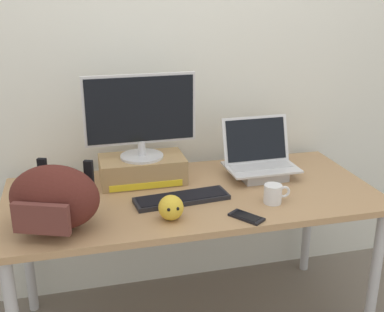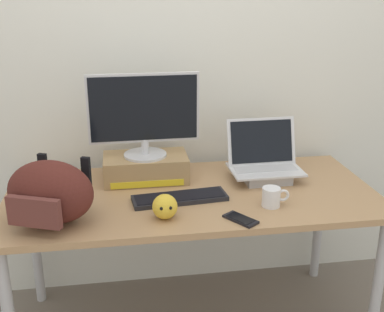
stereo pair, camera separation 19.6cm
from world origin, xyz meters
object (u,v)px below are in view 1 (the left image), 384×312
(external_keyboard, at_px, (182,198))
(toner_box_yellow, at_px, (142,169))
(desktop_monitor, at_px, (140,116))
(open_laptop, at_px, (260,165))
(coffee_mug, at_px, (274,194))
(plush_toy, at_px, (171,208))
(cell_phone, at_px, (246,217))
(messenger_backpack, at_px, (54,198))

(external_keyboard, bearing_deg, toner_box_yellow, 110.61)
(desktop_monitor, distance_m, open_laptop, 0.65)
(toner_box_yellow, height_order, coffee_mug, toner_box_yellow)
(desktop_monitor, height_order, plush_toy, desktop_monitor)
(open_laptop, relative_size, plush_toy, 3.37)
(open_laptop, xyz_separation_m, plush_toy, (-0.53, -0.36, -0.01))
(cell_phone, height_order, plush_toy, plush_toy)
(messenger_backpack, height_order, coffee_mug, messenger_backpack)
(messenger_backpack, relative_size, coffee_mug, 3.44)
(toner_box_yellow, height_order, cell_phone, toner_box_yellow)
(messenger_backpack, relative_size, cell_phone, 2.68)
(open_laptop, height_order, external_keyboard, open_laptop)
(external_keyboard, relative_size, messenger_backpack, 1.04)
(external_keyboard, relative_size, cell_phone, 2.78)
(toner_box_yellow, xyz_separation_m, external_keyboard, (0.13, -0.27, -0.05))
(desktop_monitor, relative_size, messenger_backpack, 1.26)
(coffee_mug, bearing_deg, plush_toy, -174.51)
(coffee_mug, relative_size, plush_toy, 1.17)
(toner_box_yellow, xyz_separation_m, plush_toy, (0.05, -0.44, -0.01))
(desktop_monitor, bearing_deg, coffee_mug, -37.81)
(desktop_monitor, xyz_separation_m, cell_phone, (0.36, -0.51, -0.33))
(cell_phone, bearing_deg, open_laptop, 26.39)
(plush_toy, bearing_deg, cell_phone, -12.63)
(desktop_monitor, distance_m, external_keyboard, 0.44)
(external_keyboard, distance_m, cell_phone, 0.32)
(open_laptop, bearing_deg, cell_phone, -119.04)
(toner_box_yellow, xyz_separation_m, coffee_mug, (0.52, -0.39, -0.02))
(messenger_backpack, bearing_deg, open_laptop, 39.76)
(external_keyboard, height_order, plush_toy, plush_toy)
(toner_box_yellow, distance_m, messenger_backpack, 0.57)
(toner_box_yellow, relative_size, open_laptop, 1.16)
(external_keyboard, bearing_deg, messenger_backpack, -172.14)
(messenger_backpack, distance_m, plush_toy, 0.46)
(open_laptop, xyz_separation_m, coffee_mug, (-0.06, -0.32, -0.02))
(messenger_backpack, bearing_deg, plush_toy, 16.93)
(external_keyboard, bearing_deg, coffee_mug, -22.95)
(open_laptop, height_order, coffee_mug, open_laptop)
(open_laptop, bearing_deg, toner_box_yellow, 171.43)
(toner_box_yellow, distance_m, desktop_monitor, 0.27)
(open_laptop, height_order, cell_phone, open_laptop)
(external_keyboard, xyz_separation_m, plush_toy, (-0.08, -0.17, 0.04))
(external_keyboard, bearing_deg, open_laptop, 17.77)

